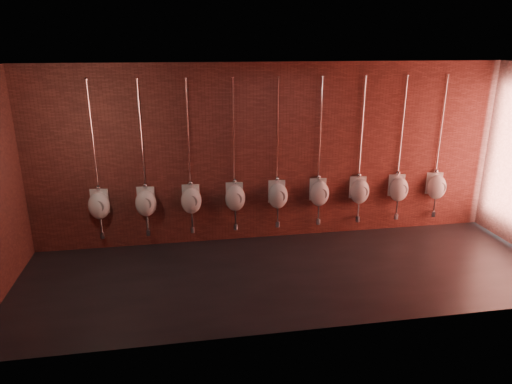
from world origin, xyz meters
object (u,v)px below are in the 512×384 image
at_px(urinal_2, 191,199).
at_px(urinal_7, 399,188).
at_px(urinal_3, 235,197).
at_px(urinal_4, 278,195).
at_px(urinal_5, 319,192).
at_px(urinal_6, 359,190).
at_px(urinal_1, 146,202).
at_px(urinal_0, 99,204).
at_px(urinal_8, 436,186).

height_order(urinal_2, urinal_7, same).
xyz_separation_m(urinal_3, urinal_4, (0.78, 0.00, 0.00)).
relative_size(urinal_5, urinal_6, 1.00).
relative_size(urinal_2, urinal_3, 1.00).
distance_m(urinal_1, urinal_4, 2.35).
height_order(urinal_3, urinal_6, same).
xyz_separation_m(urinal_4, urinal_6, (1.57, 0.00, 0.00)).
relative_size(urinal_1, urinal_7, 1.00).
height_order(urinal_4, urinal_5, same).
bearing_deg(urinal_5, urinal_7, 0.00).
bearing_deg(urinal_6, urinal_2, 180.00).
bearing_deg(urinal_2, urinal_0, 180.00).
xyz_separation_m(urinal_2, urinal_3, (0.78, 0.00, 0.00)).
distance_m(urinal_2, urinal_8, 4.70).
bearing_deg(urinal_6, urinal_8, 0.00).
distance_m(urinal_0, urinal_6, 4.70).
distance_m(urinal_0, urinal_5, 3.92).
bearing_deg(urinal_1, urinal_0, 180.00).
bearing_deg(urinal_8, urinal_5, 180.00).
relative_size(urinal_3, urinal_4, 1.00).
bearing_deg(urinal_5, urinal_6, 0.00).
bearing_deg(urinal_6, urinal_3, 180.00).
bearing_deg(urinal_7, urinal_3, 180.00).
bearing_deg(urinal_4, urinal_5, 0.00).
relative_size(urinal_1, urinal_2, 1.00).
height_order(urinal_2, urinal_4, same).
relative_size(urinal_4, urinal_6, 1.00).
distance_m(urinal_2, urinal_7, 3.92).
relative_size(urinal_1, urinal_6, 1.00).
bearing_deg(urinal_6, urinal_1, 180.00).
bearing_deg(urinal_3, urinal_4, 0.00).
distance_m(urinal_3, urinal_4, 0.78).
bearing_deg(urinal_2, urinal_3, 0.00).
relative_size(urinal_2, urinal_4, 1.00).
distance_m(urinal_5, urinal_6, 0.78).
bearing_deg(urinal_7, urinal_0, 180.00).
height_order(urinal_0, urinal_6, same).
height_order(urinal_6, urinal_8, same).
distance_m(urinal_0, urinal_7, 5.48).
height_order(urinal_0, urinal_8, same).
distance_m(urinal_1, urinal_2, 0.78).
height_order(urinal_0, urinal_4, same).
height_order(urinal_1, urinal_7, same).
bearing_deg(urinal_6, urinal_5, 180.00).
bearing_deg(urinal_4, urinal_1, 180.00).
xyz_separation_m(urinal_4, urinal_5, (0.78, 0.00, 0.00)).
bearing_deg(urinal_3, urinal_1, 180.00).
height_order(urinal_0, urinal_5, same).
bearing_deg(urinal_0, urinal_3, 0.00).
xyz_separation_m(urinal_3, urinal_5, (1.57, 0.00, 0.00)).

